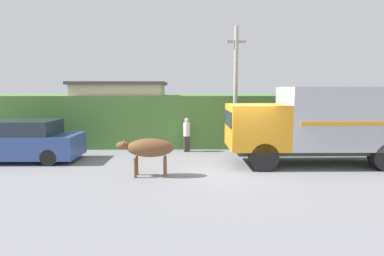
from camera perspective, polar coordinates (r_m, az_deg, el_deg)
name	(u,v)px	position (r m, az deg, el deg)	size (l,w,h in m)	color
ground_plane	(238,171)	(11.25, 8.76, -8.09)	(60.00, 60.00, 0.00)	gray
hillside_embankment	(218,117)	(18.26, 5.05, 2.13)	(32.00, 6.78, 2.67)	#4C7A38
building_backdrop	(121,113)	(16.61, -13.44, 2.74)	(4.90, 2.70, 3.38)	#C6B793
cargo_truck	(325,122)	(12.87, 24.07, 1.04)	(7.27, 2.30, 3.07)	#2D2D2D
brown_cow	(149,148)	(10.34, -8.22, -3.83)	(1.96, 0.64, 1.32)	brown
parked_suv	(23,142)	(14.30, -29.46, -2.27)	(4.63, 1.87, 1.71)	#334C8C
pedestrian_on_hill	(187,133)	(14.36, -1.01, -0.97)	(0.39, 0.39, 1.64)	#38332D
utility_pole	(235,87)	(14.49, 8.28, 7.66)	(0.90, 0.21, 5.91)	#9E998E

